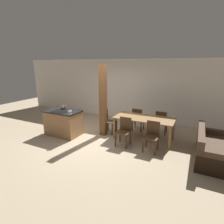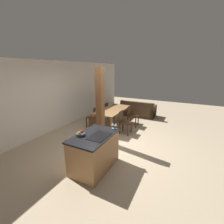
{
  "view_description": "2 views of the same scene",
  "coord_description": "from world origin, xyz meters",
  "px_view_note": "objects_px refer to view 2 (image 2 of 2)",
  "views": [
    {
      "loc": [
        3.04,
        -4.78,
        2.47
      ],
      "look_at": [
        0.6,
        0.2,
        0.95
      ],
      "focal_mm": 28.0,
      "sensor_mm": 36.0,
      "label": 1
    },
    {
      "loc": [
        -3.84,
        -2.07,
        2.4
      ],
      "look_at": [
        0.6,
        0.2,
        0.95
      ],
      "focal_mm": 24.0,
      "sensor_mm": 36.0,
      "label": 2
    }
  ],
  "objects_px": {
    "dining_chair_far_right": "(104,111)",
    "dining_chair_far_left": "(94,117)",
    "couch": "(138,110)",
    "wine_glass_near": "(116,125)",
    "wine_glass_middle": "(113,124)",
    "fruit_bowl": "(81,134)",
    "dining_chair_head_end": "(95,126)",
    "kitchen_island": "(94,151)",
    "dining_table": "(113,111)",
    "dining_chair_near_left": "(124,122)",
    "dining_chair_near_right": "(132,115)",
    "timber_post": "(100,106)"
  },
  "relations": [
    {
      "from": "fruit_bowl",
      "to": "dining_chair_far_right",
      "type": "distance_m",
      "value": 3.59
    },
    {
      "from": "dining_table",
      "to": "dining_chair_near_left",
      "type": "bearing_deg",
      "value": -122.5
    },
    {
      "from": "dining_chair_far_left",
      "to": "timber_post",
      "type": "relative_size",
      "value": 0.35
    },
    {
      "from": "fruit_bowl",
      "to": "wine_glass_middle",
      "type": "xyz_separation_m",
      "value": [
        0.71,
        -0.49,
        0.08
      ]
    },
    {
      "from": "fruit_bowl",
      "to": "dining_chair_near_left",
      "type": "distance_m",
      "value": 2.49
    },
    {
      "from": "kitchen_island",
      "to": "dining_table",
      "type": "distance_m",
      "value": 2.86
    },
    {
      "from": "dining_chair_far_right",
      "to": "dining_chair_head_end",
      "type": "distance_m",
      "value": 1.91
    },
    {
      "from": "wine_glass_near",
      "to": "dining_chair_far_right",
      "type": "xyz_separation_m",
      "value": [
        2.6,
        1.87,
        -0.55
      ]
    },
    {
      "from": "dining_table",
      "to": "dining_chair_near_right",
      "type": "bearing_deg",
      "value": -57.5
    },
    {
      "from": "fruit_bowl",
      "to": "couch",
      "type": "relative_size",
      "value": 0.12
    },
    {
      "from": "fruit_bowl",
      "to": "dining_chair_near_left",
      "type": "height_order",
      "value": "fruit_bowl"
    },
    {
      "from": "dining_chair_far_right",
      "to": "wine_glass_middle",
      "type": "bearing_deg",
      "value": 34.31
    },
    {
      "from": "dining_chair_near_right",
      "to": "couch",
      "type": "height_order",
      "value": "dining_chair_near_right"
    },
    {
      "from": "kitchen_island",
      "to": "fruit_bowl",
      "type": "bearing_deg",
      "value": 122.49
    },
    {
      "from": "dining_table",
      "to": "dining_chair_near_left",
      "type": "distance_m",
      "value": 0.84
    },
    {
      "from": "kitchen_island",
      "to": "dining_table",
      "type": "bearing_deg",
      "value": 17.64
    },
    {
      "from": "kitchen_island",
      "to": "dining_chair_far_left",
      "type": "xyz_separation_m",
      "value": [
        2.28,
        1.55,
        0.02
      ]
    },
    {
      "from": "dining_table",
      "to": "dining_chair_far_left",
      "type": "xyz_separation_m",
      "value": [
        -0.44,
        0.69,
        -0.2
      ]
    },
    {
      "from": "fruit_bowl",
      "to": "dining_chair_near_left",
      "type": "xyz_separation_m",
      "value": [
        2.44,
        -0.08,
        -0.47
      ]
    },
    {
      "from": "dining_chair_near_left",
      "to": "dining_chair_far_left",
      "type": "relative_size",
      "value": 1.0
    },
    {
      "from": "wine_glass_near",
      "to": "wine_glass_middle",
      "type": "xyz_separation_m",
      "value": [
        0.0,
        0.09,
        0.0
      ]
    },
    {
      "from": "dining_chair_near_left",
      "to": "couch",
      "type": "xyz_separation_m",
      "value": [
        2.44,
        0.2,
        -0.19
      ]
    },
    {
      "from": "wine_glass_middle",
      "to": "timber_post",
      "type": "bearing_deg",
      "value": 47.94
    },
    {
      "from": "dining_chair_far_right",
      "to": "timber_post",
      "type": "relative_size",
      "value": 0.35
    },
    {
      "from": "dining_table",
      "to": "couch",
      "type": "xyz_separation_m",
      "value": [
        2.0,
        -0.49,
        -0.39
      ]
    },
    {
      "from": "wine_glass_middle",
      "to": "dining_chair_near_right",
      "type": "distance_m",
      "value": 2.69
    },
    {
      "from": "dining_chair_far_right",
      "to": "couch",
      "type": "xyz_separation_m",
      "value": [
        1.56,
        -1.17,
        -0.19
      ]
    },
    {
      "from": "dining_chair_near_right",
      "to": "dining_chair_far_right",
      "type": "bearing_deg",
      "value": 90.0
    },
    {
      "from": "wine_glass_near",
      "to": "fruit_bowl",
      "type": "bearing_deg",
      "value": 140.97
    },
    {
      "from": "kitchen_island",
      "to": "dining_chair_head_end",
      "type": "relative_size",
      "value": 1.43
    },
    {
      "from": "dining_chair_near_left",
      "to": "timber_post",
      "type": "height_order",
      "value": "timber_post"
    },
    {
      "from": "couch",
      "to": "dining_chair_near_right",
      "type": "bearing_deg",
      "value": 97.78
    },
    {
      "from": "dining_chair_near_right",
      "to": "dining_table",
      "type": "bearing_deg",
      "value": 122.5
    },
    {
      "from": "dining_chair_far_right",
      "to": "dining_chair_far_left",
      "type": "bearing_deg",
      "value": 0.0
    },
    {
      "from": "wine_glass_near",
      "to": "dining_chair_near_left",
      "type": "bearing_deg",
      "value": 15.95
    },
    {
      "from": "wine_glass_near",
      "to": "dining_chair_far_right",
      "type": "bearing_deg",
      "value": 35.64
    },
    {
      "from": "kitchen_island",
      "to": "timber_post",
      "type": "height_order",
      "value": "timber_post"
    },
    {
      "from": "kitchen_island",
      "to": "dining_table",
      "type": "xyz_separation_m",
      "value": [
        2.71,
        0.86,
        0.22
      ]
    },
    {
      "from": "dining_chair_far_left",
      "to": "dining_chair_far_right",
      "type": "bearing_deg",
      "value": -180.0
    },
    {
      "from": "kitchen_island",
      "to": "dining_chair_near_left",
      "type": "xyz_separation_m",
      "value": [
        2.28,
        0.18,
        0.02
      ]
    },
    {
      "from": "fruit_bowl",
      "to": "wine_glass_middle",
      "type": "relative_size",
      "value": 1.31
    },
    {
      "from": "wine_glass_middle",
      "to": "dining_chair_far_right",
      "type": "relative_size",
      "value": 0.19
    },
    {
      "from": "wine_glass_near",
      "to": "kitchen_island",
      "type": "bearing_deg",
      "value": 149.83
    },
    {
      "from": "fruit_bowl",
      "to": "couch",
      "type": "bearing_deg",
      "value": 1.38
    },
    {
      "from": "wine_glass_middle",
      "to": "dining_table",
      "type": "xyz_separation_m",
      "value": [
        2.17,
        1.09,
        -0.35
      ]
    },
    {
      "from": "wine_glass_near",
      "to": "dining_chair_near_left",
      "type": "distance_m",
      "value": 1.88
    },
    {
      "from": "wine_glass_middle",
      "to": "dining_chair_near_left",
      "type": "bearing_deg",
      "value": 13.17
    },
    {
      "from": "dining_chair_head_end",
      "to": "couch",
      "type": "height_order",
      "value": "dining_chair_head_end"
    },
    {
      "from": "dining_chair_head_end",
      "to": "couch",
      "type": "distance_m",
      "value": 3.38
    },
    {
      "from": "wine_glass_middle",
      "to": "couch",
      "type": "relative_size",
      "value": 0.09
    }
  ]
}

